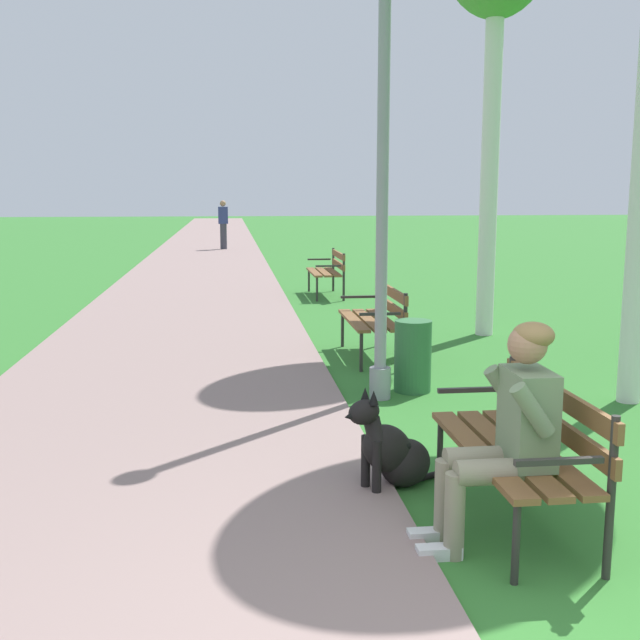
# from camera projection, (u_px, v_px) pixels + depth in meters

# --- Properties ---
(paved_path) EXTENTS (3.41, 60.00, 0.04)m
(paved_path) POSITION_uv_depth(u_px,v_px,m) (209.00, 248.00, 26.30)
(paved_path) COLOR gray
(paved_path) RESTS_ON ground
(park_bench_near) EXTENTS (0.55, 1.50, 0.85)m
(park_bench_near) POSITION_uv_depth(u_px,v_px,m) (524.00, 439.00, 4.45)
(park_bench_near) COLOR brown
(park_bench_near) RESTS_ON ground
(park_bench_mid) EXTENTS (0.55, 1.50, 0.85)m
(park_bench_mid) POSITION_uv_depth(u_px,v_px,m) (377.00, 315.00, 8.97)
(park_bench_mid) COLOR brown
(park_bench_mid) RESTS_ON ground
(park_bench_far) EXTENTS (0.55, 1.50, 0.85)m
(park_bench_far) POSITION_uv_depth(u_px,v_px,m) (329.00, 269.00, 14.33)
(park_bench_far) COLOR brown
(park_bench_far) RESTS_ON ground
(person_seated_on_near_bench) EXTENTS (0.74, 0.49, 1.25)m
(person_seated_on_near_bench) POSITION_uv_depth(u_px,v_px,m) (508.00, 427.00, 4.12)
(person_seated_on_near_bench) COLOR gray
(person_seated_on_near_bench) RESTS_ON ground
(dog_black) EXTENTS (0.78, 0.48, 0.71)m
(dog_black) POSITION_uv_depth(u_px,v_px,m) (393.00, 451.00, 5.00)
(dog_black) COLOR black
(dog_black) RESTS_ON ground
(lamp_post_near) EXTENTS (0.24, 0.24, 4.09)m
(lamp_post_near) POSITION_uv_depth(u_px,v_px,m) (383.00, 170.00, 6.92)
(lamp_post_near) COLOR gray
(lamp_post_near) RESTS_ON ground
(litter_bin) EXTENTS (0.36, 0.36, 0.70)m
(litter_bin) POSITION_uv_depth(u_px,v_px,m) (413.00, 356.00, 7.48)
(litter_bin) COLOR #2D6638
(litter_bin) RESTS_ON ground
(pedestrian_distant) EXTENTS (0.32, 0.22, 1.65)m
(pedestrian_distant) POSITION_uv_depth(u_px,v_px,m) (223.00, 225.00, 25.59)
(pedestrian_distant) COLOR #383842
(pedestrian_distant) RESTS_ON ground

